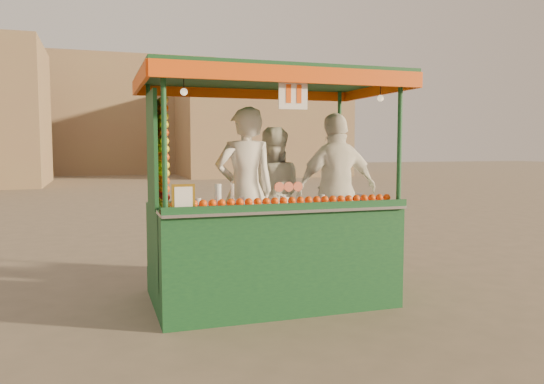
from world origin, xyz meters
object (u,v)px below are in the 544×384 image
object	(u,v)px
vendor_middle	(271,196)
vendor_right	(337,190)
vendor_left	(245,191)
juice_cart	(265,230)

from	to	relation	value
vendor_middle	vendor_right	xyz separation A→B (m)	(0.66, -0.36, 0.08)
vendor_middle	vendor_left	bearing A→B (deg)	61.06
juice_cart	vendor_middle	size ratio (longest dim) A/B	1.67
juice_cart	vendor_middle	world-z (taller)	juice_cart
vendor_left	vendor_middle	bearing A→B (deg)	-139.09
juice_cart	vendor_middle	xyz separation A→B (m)	(0.27, 0.60, 0.30)
juice_cart	vendor_left	distance (m)	0.47
vendor_left	vendor_right	xyz separation A→B (m)	(1.09, 0.03, -0.02)
juice_cart	vendor_right	bearing A→B (deg)	14.12
vendor_left	vendor_right	distance (m)	1.09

